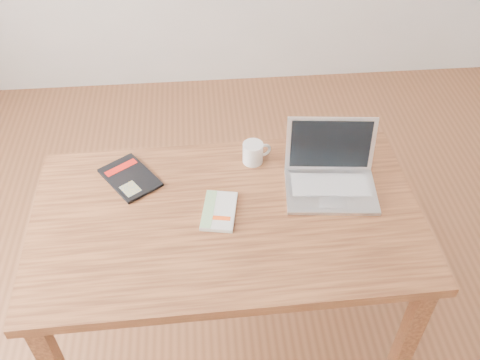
{
  "coord_description": "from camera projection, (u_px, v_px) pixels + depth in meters",
  "views": [
    {
      "loc": [
        -0.15,
        -1.22,
        2.1
      ],
      "look_at": [
        -0.04,
        0.07,
        0.85
      ],
      "focal_mm": 40.0,
      "sensor_mm": 36.0,
      "label": 1
    }
  ],
  "objects": [
    {
      "name": "room",
      "position": [
        232.0,
        61.0,
        1.4
      ],
      "size": [
        4.04,
        4.04,
        2.7
      ],
      "color": "brown",
      "rests_on": "ground"
    },
    {
      "name": "desk",
      "position": [
        227.0,
        231.0,
        1.89
      ],
      "size": [
        1.35,
        0.79,
        0.75
      ],
      "rotation": [
        0.0,
        0.0,
        0.02
      ],
      "color": "brown",
      "rests_on": "ground"
    },
    {
      "name": "white_guidebook",
      "position": [
        219.0,
        211.0,
        1.83
      ],
      "size": [
        0.14,
        0.2,
        0.02
      ],
      "rotation": [
        0.0,
        0.0,
        -0.18
      ],
      "color": "silver",
      "rests_on": "desk"
    },
    {
      "name": "black_guidebook",
      "position": [
        130.0,
        178.0,
        1.95
      ],
      "size": [
        0.25,
        0.26,
        0.01
      ],
      "rotation": [
        0.0,
        0.0,
        0.61
      ],
      "color": "black",
      "rests_on": "desk"
    },
    {
      "name": "laptop",
      "position": [
        331.0,
        174.0,
        1.9
      ],
      "size": [
        0.34,
        0.29,
        0.22
      ],
      "rotation": [
        0.0,
        0.0,
        -0.1
      ],
      "color": "silver",
      "rests_on": "desk"
    },
    {
      "name": "coffee_mug",
      "position": [
        254.0,
        152.0,
        1.99
      ],
      "size": [
        0.11,
        0.08,
        0.08
      ],
      "rotation": [
        0.0,
        0.0,
        0.27
      ],
      "color": "silver",
      "rests_on": "desk"
    }
  ]
}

